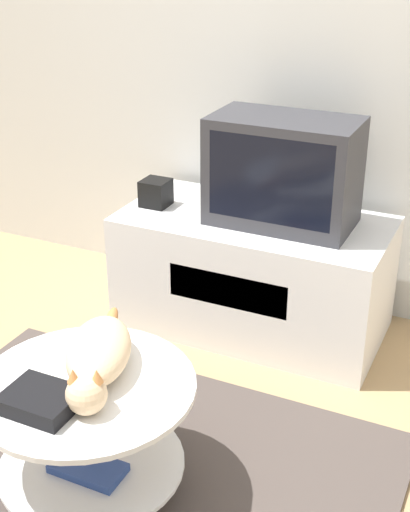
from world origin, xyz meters
TOP-DOWN VIEW (x-y plane):
  - ground_plane at (0.00, 0.00)m, footprint 12.00×12.00m
  - wall_back at (0.00, 1.63)m, footprint 8.00×0.05m
  - rug at (0.00, 0.00)m, footprint 1.73×1.53m
  - tv_stand at (0.02, 1.25)m, footprint 1.15×0.58m
  - tv at (0.13, 1.26)m, footprint 0.59×0.34m
  - speaker at (-0.44, 1.21)m, footprint 0.12×0.12m
  - coffee_table at (-0.04, 0.04)m, footprint 0.66×0.66m
  - dvd_box at (-0.09, -0.10)m, footprint 0.20×0.16m
  - cat at (-0.03, 0.10)m, footprint 0.32×0.55m

SIDE VIEW (x-z plane):
  - ground_plane at x=0.00m, z-range 0.00..0.00m
  - rug at x=0.00m, z-range 0.00..0.02m
  - tv_stand at x=0.02m, z-range 0.00..0.52m
  - coffee_table at x=-0.04m, z-range 0.08..0.49m
  - dvd_box at x=-0.09m, z-range 0.44..0.49m
  - cat at x=-0.03m, z-range 0.43..0.57m
  - speaker at x=-0.44m, z-range 0.52..0.64m
  - tv at x=0.13m, z-range 0.52..0.97m
  - wall_back at x=0.00m, z-range 0.00..2.60m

